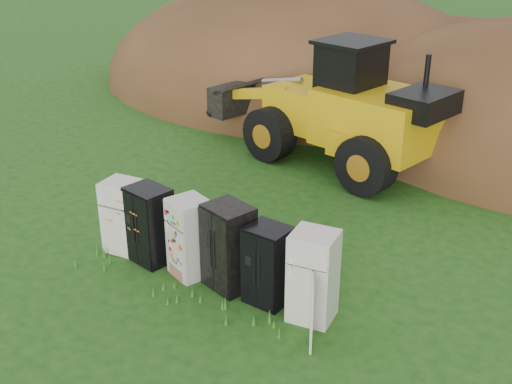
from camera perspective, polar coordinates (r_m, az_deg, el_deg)
ground at (r=13.59m, az=-3.87°, el=-7.84°), size 120.00×120.00×0.00m
fridge_leftmost at (r=14.62m, az=-11.73°, el=-2.10°), size 0.81×0.79×1.68m
fridge_black_side at (r=14.07m, az=-9.42°, el=-2.89°), size 1.02×0.87×1.73m
fridge_sticker at (r=13.44m, az=-5.87°, el=-4.06°), size 0.97×0.94×1.73m
fridge_dark_mid at (r=12.95m, az=-2.44°, el=-4.90°), size 1.10×0.99×1.81m
fridge_black_right at (r=12.51m, az=1.06°, el=-6.50°), size 0.86×0.73×1.63m
fridge_open_door at (r=12.04m, az=5.10°, el=-7.48°), size 0.91×0.85×1.80m
wheel_loader at (r=19.40m, az=6.00°, el=8.22°), size 8.26×4.75×3.76m
dirt_mound_left at (r=27.77m, az=3.81°, el=9.23°), size 17.99×13.49×8.80m
dirt_mound_back at (r=29.45m, az=16.19°, el=9.21°), size 17.08×11.38×5.63m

